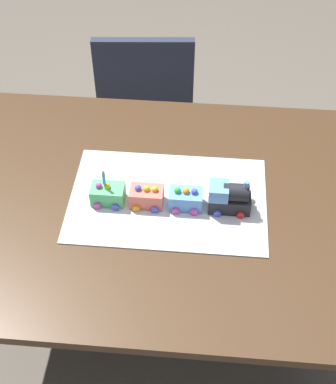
% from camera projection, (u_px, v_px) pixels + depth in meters
% --- Properties ---
extents(ground_plane, '(8.00, 8.00, 0.00)m').
position_uv_depth(ground_plane, '(152.00, 325.00, 2.24)').
color(ground_plane, '#6B6054').
extents(dining_table, '(1.40, 1.00, 0.74)m').
position_uv_depth(dining_table, '(148.00, 223.00, 1.79)').
color(dining_table, '#4C331E').
rests_on(dining_table, ground).
extents(chair, '(0.43, 0.43, 0.86)m').
position_uv_depth(chair, '(146.00, 103.00, 2.48)').
color(chair, '#2D3347').
rests_on(chair, ground).
extents(cake_board, '(0.60, 0.40, 0.00)m').
position_uv_depth(cake_board, '(168.00, 199.00, 1.71)').
color(cake_board, silver).
rests_on(cake_board, dining_table).
extents(cake_locomotive, '(0.14, 0.08, 0.12)m').
position_uv_depth(cake_locomotive, '(229.00, 197.00, 1.65)').
color(cake_locomotive, '#232328').
rests_on(cake_locomotive, cake_board).
extents(cake_car_gondola_sky_blue, '(0.10, 0.08, 0.07)m').
position_uv_depth(cake_car_gondola_sky_blue, '(186.00, 199.00, 1.67)').
color(cake_car_gondola_sky_blue, '#669EEA').
rests_on(cake_car_gondola_sky_blue, cake_board).
extents(cake_car_flatbed_coral, '(0.10, 0.08, 0.07)m').
position_uv_depth(cake_car_flatbed_coral, '(147.00, 196.00, 1.67)').
color(cake_car_flatbed_coral, '#F27260').
rests_on(cake_car_flatbed_coral, cake_board).
extents(cake_car_caboose_mint_green, '(0.10, 0.08, 0.07)m').
position_uv_depth(cake_car_caboose_mint_green, '(108.00, 194.00, 1.68)').
color(cake_car_caboose_mint_green, '#59CC7A').
rests_on(cake_car_caboose_mint_green, cake_board).
extents(birthday_candle, '(0.01, 0.01, 0.06)m').
position_uv_depth(birthday_candle, '(104.00, 177.00, 1.63)').
color(birthday_candle, '#4CA5E5').
rests_on(birthday_candle, cake_car_caboose_mint_green).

